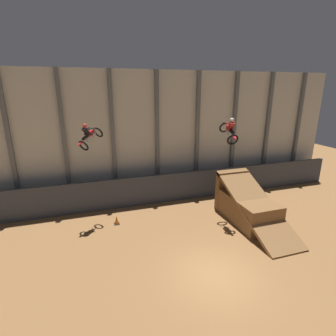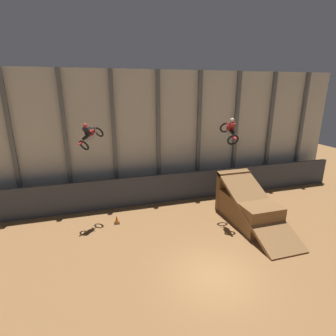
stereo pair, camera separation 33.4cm
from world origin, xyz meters
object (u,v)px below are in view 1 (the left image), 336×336
(rider_bike_left_air, at_px, (89,136))
(rider_bike_right_air, at_px, (229,130))
(traffic_cone_near_ramp, at_px, (117,220))
(dirt_ramp, at_px, (246,205))

(rider_bike_left_air, height_order, rider_bike_right_air, rider_bike_right_air)
(rider_bike_left_air, distance_m, traffic_cone_near_ramp, 5.70)
(dirt_ramp, bearing_deg, rider_bike_right_air, 161.78)
(rider_bike_left_air, relative_size, traffic_cone_near_ramp, 3.02)
(rider_bike_right_air, xyz_separation_m, traffic_cone_near_ramp, (-7.09, 1.48, -5.79))
(dirt_ramp, bearing_deg, rider_bike_left_air, 164.08)
(rider_bike_right_air, height_order, traffic_cone_near_ramp, rider_bike_right_air)
(dirt_ramp, xyz_separation_m, traffic_cone_near_ramp, (-8.46, 1.93, -0.73))
(rider_bike_right_air, distance_m, traffic_cone_near_ramp, 9.27)
(dirt_ramp, height_order, rider_bike_right_air, rider_bike_right_air)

